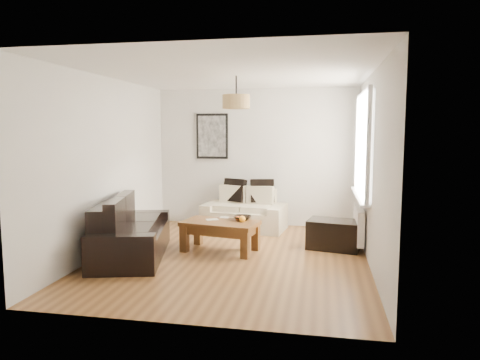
% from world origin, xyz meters
% --- Properties ---
extents(floor, '(4.50, 4.50, 0.00)m').
position_xyz_m(floor, '(0.00, 0.00, 0.00)').
color(floor, brown).
rests_on(floor, ground).
extents(ceiling, '(3.80, 4.50, 0.00)m').
position_xyz_m(ceiling, '(0.00, 0.00, 2.60)').
color(ceiling, white).
rests_on(ceiling, floor).
extents(wall_back, '(3.80, 0.04, 2.60)m').
position_xyz_m(wall_back, '(0.00, 2.25, 1.30)').
color(wall_back, silver).
rests_on(wall_back, floor).
extents(wall_front, '(3.80, 0.04, 2.60)m').
position_xyz_m(wall_front, '(0.00, -2.25, 1.30)').
color(wall_front, silver).
rests_on(wall_front, floor).
extents(wall_left, '(0.04, 4.50, 2.60)m').
position_xyz_m(wall_left, '(-1.90, 0.00, 1.30)').
color(wall_left, silver).
rests_on(wall_left, floor).
extents(wall_right, '(0.04, 4.50, 2.60)m').
position_xyz_m(wall_right, '(1.90, 0.00, 1.30)').
color(wall_right, silver).
rests_on(wall_right, floor).
extents(window_bay, '(0.14, 1.90, 1.60)m').
position_xyz_m(window_bay, '(1.86, 0.80, 1.60)').
color(window_bay, white).
rests_on(window_bay, wall_right).
extents(radiator, '(0.10, 0.90, 0.52)m').
position_xyz_m(radiator, '(1.82, 0.80, 0.38)').
color(radiator, white).
rests_on(radiator, wall_right).
extents(poster, '(0.62, 0.04, 0.87)m').
position_xyz_m(poster, '(-0.85, 2.22, 1.70)').
color(poster, black).
rests_on(poster, wall_back).
extents(pendant_shade, '(0.40, 0.40, 0.20)m').
position_xyz_m(pendant_shade, '(0.00, 0.30, 2.23)').
color(pendant_shade, tan).
rests_on(pendant_shade, ceiling).
extents(loveseat_cream, '(1.56, 0.97, 0.73)m').
position_xyz_m(loveseat_cream, '(-0.14, 1.78, 0.37)').
color(loveseat_cream, beige).
rests_on(loveseat_cream, floor).
extents(sofa_leather, '(1.30, 1.99, 0.79)m').
position_xyz_m(sofa_leather, '(-1.43, -0.24, 0.40)').
color(sofa_leather, black).
rests_on(sofa_leather, floor).
extents(coffee_table, '(1.21, 0.80, 0.46)m').
position_xyz_m(coffee_table, '(-0.24, 0.27, 0.23)').
color(coffee_table, brown).
rests_on(coffee_table, floor).
extents(ottoman, '(0.86, 0.65, 0.45)m').
position_xyz_m(ottoman, '(1.45, 0.72, 0.22)').
color(ottoman, black).
rests_on(ottoman, floor).
extents(cushion_left, '(0.45, 0.29, 0.43)m').
position_xyz_m(cushion_left, '(-0.36, 1.96, 0.69)').
color(cushion_left, black).
rests_on(cushion_left, loveseat_cream).
extents(cushion_right, '(0.45, 0.23, 0.43)m').
position_xyz_m(cushion_right, '(0.17, 1.96, 0.69)').
color(cushion_right, black).
rests_on(cushion_right, loveseat_cream).
extents(fruit_bowl, '(0.28, 0.28, 0.07)m').
position_xyz_m(fruit_bowl, '(0.07, 0.42, 0.49)').
color(fruit_bowl, black).
rests_on(fruit_bowl, coffee_table).
extents(orange_a, '(0.11, 0.11, 0.09)m').
position_xyz_m(orange_a, '(0.09, 0.29, 0.50)').
color(orange_a, '#FF9D15').
rests_on(orange_a, fruit_bowl).
extents(orange_b, '(0.11, 0.11, 0.09)m').
position_xyz_m(orange_b, '(0.08, 0.34, 0.50)').
color(orange_b, orange).
rests_on(orange_b, fruit_bowl).
extents(orange_c, '(0.08, 0.08, 0.06)m').
position_xyz_m(orange_c, '(0.01, 0.35, 0.50)').
color(orange_c, '#FF5C15').
rests_on(orange_c, fruit_bowl).
extents(papers, '(0.22, 0.20, 0.01)m').
position_xyz_m(papers, '(-0.39, 0.37, 0.46)').
color(papers, silver).
rests_on(papers, coffee_table).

